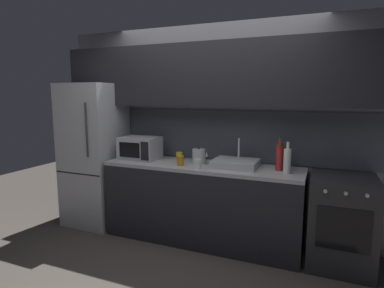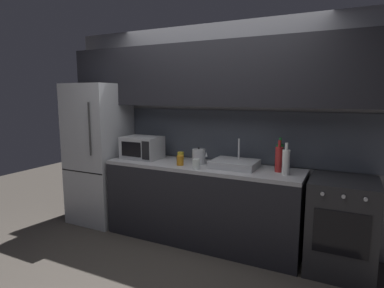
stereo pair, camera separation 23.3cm
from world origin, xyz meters
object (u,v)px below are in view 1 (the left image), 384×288
Objects in this scene: mug_amber at (181,161)px; mug_yellow at (179,156)px; kettle at (199,156)px; wine_bottle_white at (287,161)px; mug_clear at (198,164)px; refrigerator at (95,154)px; oven_range at (341,222)px; wine_bottle_green at (280,155)px; microwave at (140,148)px; wine_bottle_red at (280,158)px.

mug_amber is 0.33m from mug_yellow.
kettle is 0.61× the size of wine_bottle_white.
mug_clear is at bearing -18.52° from mug_amber.
mug_yellow is (1.14, 0.16, 0.04)m from refrigerator.
refrigerator is at bearing -171.95° from mug_yellow.
refrigerator reaches higher than oven_range.
mug_amber is at bearing -136.30° from kettle.
kettle is at bearing -170.28° from wine_bottle_green.
refrigerator is 17.43× the size of mug_clear.
mug_amber is (-1.66, -0.13, 0.50)m from oven_range.
refrigerator is at bearing 172.25° from mug_clear.
wine_bottle_red is at bearing 0.98° from microwave.
kettle is (1.45, 0.02, 0.08)m from refrigerator.
kettle is 0.98m from wine_bottle_white.
mug_clear is 0.53m from mug_yellow.
mug_yellow is at bearing 8.05° from refrigerator.
refrigerator is 1.45m from kettle.
wine_bottle_green is 3.72× the size of mug_yellow.
mug_clear is (1.53, -0.21, 0.04)m from refrigerator.
mug_amber is (-1.13, -0.08, -0.08)m from wine_bottle_white.
mug_amber is at bearing -5.72° from refrigerator.
oven_range is at bearing -4.48° from wine_bottle_red.
kettle is 0.24m from mug_clear.
wine_bottle_red is at bearing 175.52° from oven_range.
oven_range is at bearing 5.31° from wine_bottle_white.
mug_clear reaches higher than mug_yellow.
mug_yellow is (-0.15, 0.29, -0.01)m from mug_amber.
wine_bottle_white is at bearing -4.23° from kettle.
microwave is at bearing -174.69° from wine_bottle_green.
wine_bottle_red reaches higher than wine_bottle_white.
microwave is 2.36× the size of kettle.
microwave is (0.68, 0.02, 0.13)m from refrigerator.
mug_amber is at bearing 161.48° from mug_clear.
wine_bottle_green is at bearing 5.31° from microwave.
wine_bottle_red is at bearing 9.57° from mug_amber.
wine_bottle_white reaches higher than kettle.
oven_range is 2.35m from microwave.
wine_bottle_white is 0.92m from mug_clear.
mug_amber is at bearing -163.72° from wine_bottle_green.
mug_clear is (-1.43, -0.21, 0.50)m from oven_range.
mug_clear is (-0.81, -0.25, -0.08)m from wine_bottle_red.
wine_bottle_green is at bearing 16.28° from mug_amber.
wine_bottle_red is 0.86m from mug_clear.
wine_bottle_red is 3.11× the size of mug_clear.
mug_clear is at bearing -14.96° from microwave.
oven_range is at bearing -0.88° from kettle.
refrigerator reaches higher than mug_clear.
wine_bottle_red reaches higher than oven_range.
microwave is 1.36× the size of wine_bottle_green.
wine_bottle_red is 3.03× the size of mug_amber.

